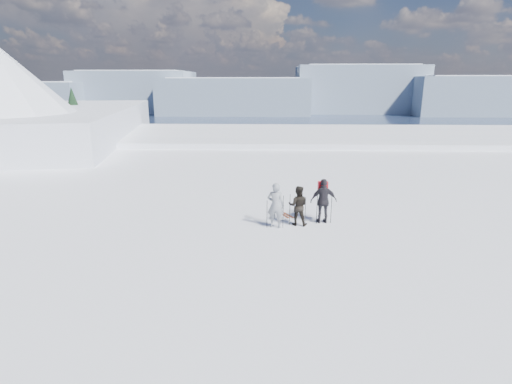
% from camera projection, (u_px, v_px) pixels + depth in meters
% --- Properties ---
extents(lake_basin, '(820.00, 820.00, 71.62)m').
position_uv_depth(lake_basin, '(284.00, 197.00, 43.19)').
color(lake_basin, white).
rests_on(lake_basin, ground).
extents(far_mountain_range, '(770.00, 110.00, 53.00)m').
position_uv_depth(far_mountain_range, '(298.00, 92.00, 451.27)').
color(far_mountain_range, slate).
rests_on(far_mountain_range, ground).
extents(near_ridge, '(31.37, 35.68, 25.62)m').
position_uv_depth(near_ridge, '(36.00, 169.00, 42.61)').
color(near_ridge, white).
rests_on(near_ridge, ground).
extents(skier_grey, '(0.74, 0.56, 1.84)m').
position_uv_depth(skier_grey, '(276.00, 205.00, 15.75)').
color(skier_grey, gray).
rests_on(skier_grey, ground).
extents(skier_dark, '(0.88, 0.74, 1.63)m').
position_uv_depth(skier_dark, '(298.00, 206.00, 16.05)').
color(skier_dark, black).
rests_on(skier_dark, ground).
extents(skier_pack, '(1.12, 0.53, 1.86)m').
position_uv_depth(skier_pack, '(324.00, 201.00, 16.28)').
color(skier_pack, black).
rests_on(skier_pack, ground).
extents(backpack, '(0.41, 0.25, 0.52)m').
position_uv_depth(backpack, '(324.00, 171.00, 16.20)').
color(backpack, red).
rests_on(backpack, skier_pack).
extents(ski_poles, '(2.65, 0.64, 1.35)m').
position_uv_depth(ski_poles, '(300.00, 210.00, 16.04)').
color(ski_poles, black).
rests_on(ski_poles, ground).
extents(skis_loose, '(1.00, 1.58, 0.03)m').
position_uv_depth(skis_loose, '(281.00, 212.00, 17.78)').
color(skis_loose, black).
rests_on(skis_loose, ground).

